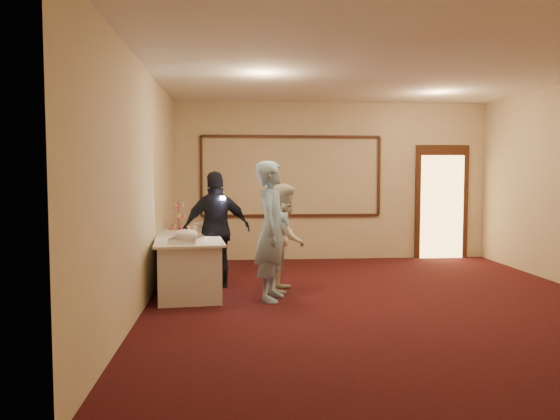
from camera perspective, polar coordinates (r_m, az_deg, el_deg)
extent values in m
plane|color=black|center=(7.31, 10.43, -9.36)|extent=(7.00, 7.00, 0.00)
cube|color=beige|center=(10.53, 5.51, 3.00)|extent=(6.00, 0.04, 3.00)
cube|color=beige|center=(3.86, 24.53, 0.96)|extent=(6.00, 0.04, 3.00)
cube|color=beige|center=(6.95, -14.04, 2.39)|extent=(0.04, 7.00, 3.00)
cube|color=white|center=(7.24, 10.74, 14.44)|extent=(6.00, 7.00, 0.04)
cube|color=black|center=(10.42, 1.18, -0.57)|extent=(3.40, 0.04, 0.05)
cube|color=black|center=(10.41, 1.19, 7.69)|extent=(3.40, 0.04, 0.05)
cube|color=black|center=(10.35, -8.24, 3.51)|extent=(0.05, 0.04, 1.50)
cube|color=black|center=(10.70, 10.29, 3.51)|extent=(0.05, 0.04, 1.50)
cube|color=black|center=(11.10, 16.52, 0.84)|extent=(1.05, 0.06, 2.20)
cube|color=#FFBF66|center=(11.07, 16.56, 0.31)|extent=(0.85, 0.02, 2.00)
cube|color=silver|center=(7.99, -9.57, -5.50)|extent=(1.02, 2.26, 0.74)
cube|color=silver|center=(7.93, -9.60, -2.76)|extent=(1.13, 2.39, 0.03)
cube|color=silver|center=(7.15, -9.78, -3.21)|extent=(0.43, 0.51, 0.04)
ellipsoid|color=white|center=(7.14, -9.79, -2.52)|extent=(0.30, 0.30, 0.13)
cube|color=silver|center=(7.28, -8.91, -2.89)|extent=(0.11, 0.31, 0.01)
cylinder|color=#D24A6D|center=(8.84, -10.52, -0.55)|extent=(0.02, 0.02, 0.44)
cylinder|color=#D24A6D|center=(8.86, -10.50, -1.93)|extent=(0.33, 0.33, 0.01)
cylinder|color=#D24A6D|center=(8.84, -10.52, -0.80)|extent=(0.25, 0.25, 0.01)
cylinder|color=#D24A6D|center=(8.83, -10.53, 0.34)|extent=(0.18, 0.18, 0.01)
cylinder|color=white|center=(7.92, -9.40, -2.17)|extent=(0.16, 0.16, 0.13)
cylinder|color=white|center=(7.91, -9.41, -1.67)|extent=(0.17, 0.17, 0.01)
cylinder|color=white|center=(8.33, -8.50, -1.86)|extent=(0.16, 0.16, 0.13)
cylinder|color=white|center=(8.32, -8.50, -1.38)|extent=(0.17, 0.17, 0.01)
cylinder|color=white|center=(7.53, -8.88, -2.94)|extent=(0.26, 0.26, 0.01)
cylinder|color=brown|center=(7.53, -8.88, -2.74)|extent=(0.22, 0.22, 0.04)
imported|color=#8DB8DC|center=(7.12, -0.83, -2.21)|extent=(0.59, 0.75, 1.82)
imported|color=beige|center=(7.69, 0.53, -2.88)|extent=(0.74, 0.86, 1.52)
imported|color=black|center=(7.97, -6.64, -2.04)|extent=(1.06, 0.63, 1.69)
cube|color=white|center=(7.77, -6.02, 1.26)|extent=(0.07, 0.05, 0.05)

